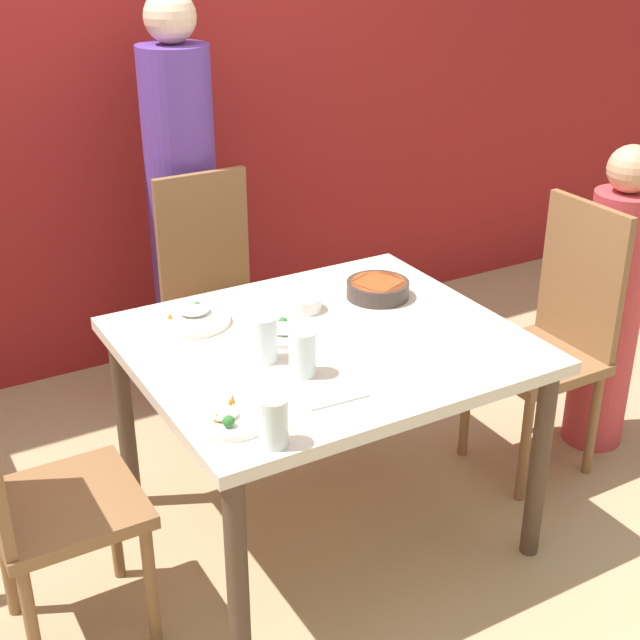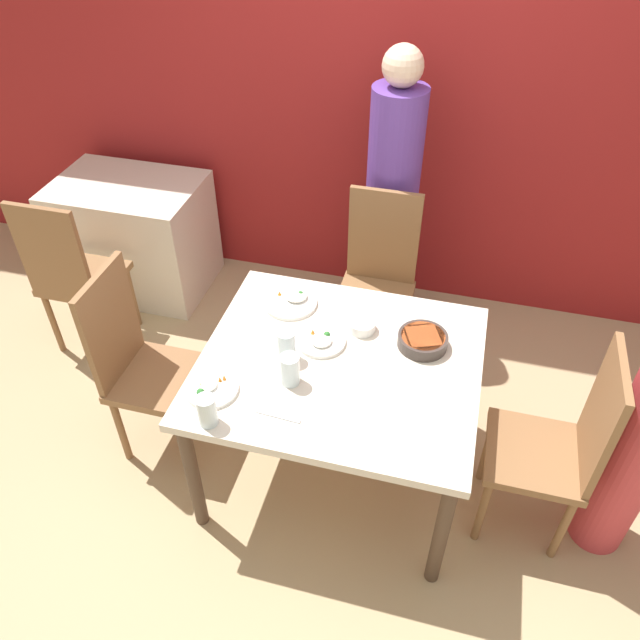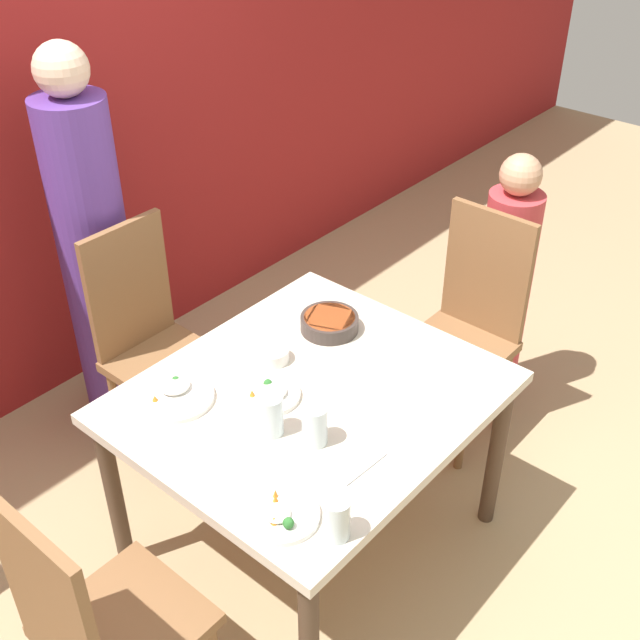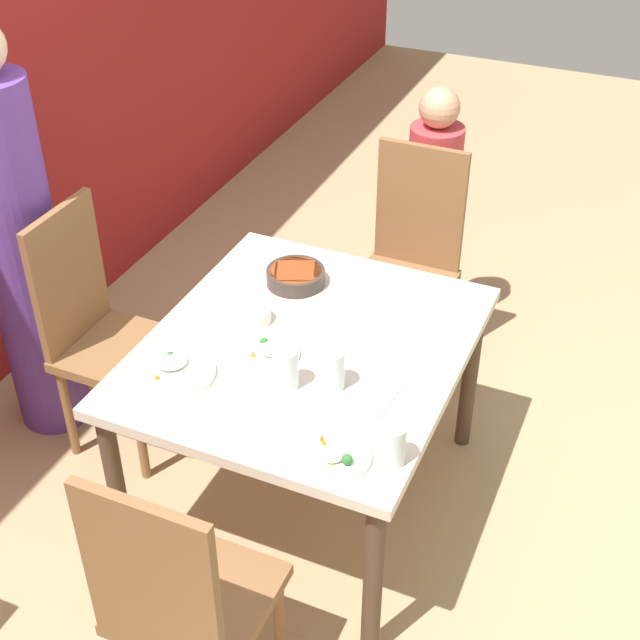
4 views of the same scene
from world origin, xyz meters
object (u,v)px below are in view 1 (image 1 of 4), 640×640
Objects in this scene: chair_adult_spot at (217,297)px; bowl_curry at (378,289)px; glass_water_tall at (302,353)px; plate_rice_adult at (192,318)px; person_child at (610,311)px; chair_child_spot at (554,334)px; person_adult at (184,215)px.

bowl_curry is (0.31, -0.67, 0.22)m from chair_adult_spot.
bowl_curry is at bearing 35.77° from glass_water_tall.
bowl_curry is 0.85× the size of plate_rice_adult.
person_child is at bearing -37.24° from chair_adult_spot.
chair_child_spot is at bearing 180.00° from person_child.
chair_child_spot is at bearing -44.66° from chair_adult_spot.
chair_child_spot is 1.14m from glass_water_tall.
plate_rice_adult is at bearing -110.49° from person_adult.
chair_adult_spot is 0.66m from plate_rice_adult.
chair_child_spot is 7.39× the size of glass_water_tall.
person_adult is at bearing 69.51° from plate_rice_adult.
person_adult reaches higher than chair_adult_spot.
person_child is 4.73× the size of plate_rice_adult.
person_child is at bearing 90.00° from chair_child_spot.
glass_water_tall is (-1.38, -0.11, 0.23)m from person_child.
bowl_curry is (0.31, -0.98, -0.03)m from person_adult.
glass_water_tall is (-0.18, -1.33, 0.01)m from person_adult.
person_child reaches higher than plate_rice_adult.
chair_adult_spot is 1.00× the size of chair_child_spot.
bowl_curry is 0.64m from plate_rice_adult.
plate_rice_adult is (-0.63, 0.13, -0.02)m from bowl_curry.
person_child is at bearing -13.77° from plate_rice_adult.
plate_rice_adult is (-1.52, 0.37, 0.18)m from person_child.
person_adult is (-0.93, 1.22, 0.25)m from chair_child_spot.
chair_adult_spot is 4.70× the size of bowl_curry.
glass_water_tall reaches higher than bowl_curry.
chair_child_spot is 0.28m from person_child.
chair_adult_spot is at bearing -134.66° from chair_child_spot.
chair_adult_spot is 7.39× the size of glass_water_tall.
person_adult is at bearing 107.75° from bowl_curry.
chair_adult_spot and chair_child_spot have the same top height.
chair_child_spot is 1.55m from person_adult.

